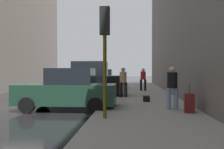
{
  "coord_description": "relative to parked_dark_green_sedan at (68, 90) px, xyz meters",
  "views": [
    {
      "loc": [
        5.33,
        -11.28,
        1.7
      ],
      "look_at": [
        3.91,
        7.94,
        1.38
      ],
      "focal_mm": 40.0,
      "sensor_mm": 36.0,
      "label": 1
    }
  ],
  "objects": [
    {
      "name": "pedestrian_in_tan_coat",
      "position": [
        2.26,
        4.01,
        0.26
      ],
      "size": [
        0.51,
        0.44,
        1.71
      ],
      "color": "black",
      "rests_on": "sidewalk"
    },
    {
      "name": "parked_silver_sedan",
      "position": [
        -0.0,
        10.63,
        0.0
      ],
      "size": [
        4.26,
        2.18,
        1.79
      ],
      "color": "#B7BABF",
      "rests_on": "ground_plane"
    },
    {
      "name": "rolling_suitcase",
      "position": [
        4.86,
        -1.09,
        -0.36
      ],
      "size": [
        0.44,
        0.61,
        1.04
      ],
      "color": "#591414",
      "rests_on": "sidewalk"
    },
    {
      "name": "sidewalk",
      "position": [
        3.35,
        0.8,
        -0.77
      ],
      "size": [
        4.0,
        40.0,
        0.15
      ],
      "primitive_type": "cube",
      "color": "gray",
      "rests_on": "ground_plane"
    },
    {
      "name": "parked_black_suv",
      "position": [
        -0.0,
        5.02,
        0.18
      ],
      "size": [
        4.65,
        2.17,
        2.25
      ],
      "color": "black",
      "rests_on": "ground_plane"
    },
    {
      "name": "parked_dark_green_sedan",
      "position": [
        0.0,
        0.0,
        0.0
      ],
      "size": [
        4.22,
        2.09,
        1.79
      ],
      "color": "#193828",
      "rests_on": "ground_plane"
    },
    {
      "name": "traffic_light",
      "position": [
        1.85,
        -2.44,
        1.91
      ],
      "size": [
        0.32,
        0.32,
        3.6
      ],
      "color": "#514C0F",
      "rests_on": "sidewalk"
    },
    {
      "name": "pedestrian_in_jeans",
      "position": [
        4.35,
        -0.41,
        0.26
      ],
      "size": [
        0.53,
        0.49,
        1.71
      ],
      "color": "#728CB2",
      "rests_on": "sidewalk"
    },
    {
      "name": "pedestrian_in_red_jacket",
      "position": [
        3.65,
        8.63,
        0.26
      ],
      "size": [
        0.51,
        0.42,
        1.71
      ],
      "color": "black",
      "rests_on": "sidewalk"
    },
    {
      "name": "ground_plane",
      "position": [
        -2.65,
        0.8,
        -0.85
      ],
      "size": [
        120.0,
        120.0,
        0.0
      ],
      "primitive_type": "plane",
      "color": "black"
    },
    {
      "name": "fire_hydrant",
      "position": [
        1.8,
        8.59,
        -0.35
      ],
      "size": [
        0.42,
        0.22,
        0.7
      ],
      "color": "red",
      "rests_on": "sidewalk"
    },
    {
      "name": "duffel_bag",
      "position": [
        3.48,
        2.03,
        -0.56
      ],
      "size": [
        0.32,
        0.44,
        0.28
      ],
      "color": "black",
      "rests_on": "sidewalk"
    }
  ]
}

